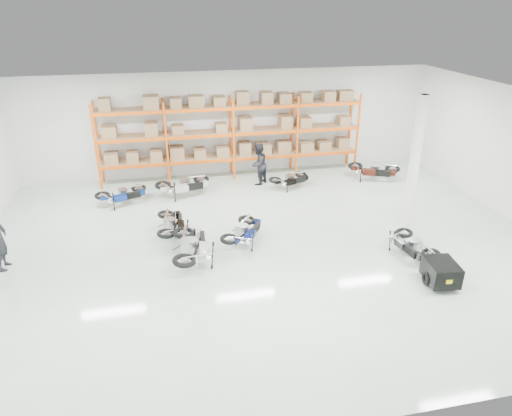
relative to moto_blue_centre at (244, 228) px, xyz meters
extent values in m
plane|color=#B3C8B7|center=(0.62, -0.31, -0.53)|extent=(18.00, 18.00, 0.00)
plane|color=white|center=(0.62, -0.31, 3.97)|extent=(18.00, 18.00, 0.00)
plane|color=silver|center=(0.62, 6.69, 1.72)|extent=(18.00, 0.00, 18.00)
plane|color=silver|center=(0.62, -7.31, 1.72)|extent=(18.00, 0.00, 18.00)
cube|color=#E7530C|center=(-4.98, 5.69, 1.22)|extent=(0.08, 0.08, 3.50)
cube|color=#E7530C|center=(-4.98, 6.59, 1.22)|extent=(0.08, 0.08, 3.50)
cube|color=#E7530C|center=(-2.18, 5.69, 1.22)|extent=(0.08, 0.08, 3.50)
cube|color=#E7530C|center=(-2.18, 6.59, 1.22)|extent=(0.08, 0.08, 3.50)
cube|color=#E7530C|center=(0.62, 5.69, 1.22)|extent=(0.08, 0.08, 3.50)
cube|color=#E7530C|center=(0.62, 6.59, 1.22)|extent=(0.08, 0.08, 3.50)
cube|color=#E7530C|center=(3.42, 5.69, 1.22)|extent=(0.08, 0.08, 3.50)
cube|color=#E7530C|center=(3.42, 6.59, 1.22)|extent=(0.08, 0.08, 3.50)
cube|color=#E7530C|center=(6.22, 5.69, 1.22)|extent=(0.08, 0.08, 3.50)
cube|color=#E7530C|center=(6.22, 6.59, 1.22)|extent=(0.08, 0.08, 3.50)
cube|color=#E7530C|center=(-3.58, 5.69, 0.37)|extent=(2.70, 0.08, 0.12)
cube|color=#E7530C|center=(-3.58, 6.59, 0.37)|extent=(2.70, 0.08, 0.12)
cube|color=#93704C|center=(-3.58, 6.14, 0.44)|extent=(2.68, 0.88, 0.02)
cube|color=#93704C|center=(-3.58, 6.14, 0.67)|extent=(2.40, 0.70, 0.44)
cube|color=#E7530C|center=(-0.78, 5.69, 0.37)|extent=(2.70, 0.08, 0.12)
cube|color=#E7530C|center=(-0.78, 6.59, 0.37)|extent=(2.70, 0.08, 0.12)
cube|color=#93704C|center=(-0.78, 6.14, 0.44)|extent=(2.68, 0.88, 0.02)
cube|color=#93704C|center=(-0.78, 6.14, 0.67)|extent=(2.40, 0.70, 0.44)
cube|color=#E7530C|center=(2.02, 5.69, 0.37)|extent=(2.70, 0.08, 0.12)
cube|color=#E7530C|center=(2.02, 6.59, 0.37)|extent=(2.70, 0.08, 0.12)
cube|color=#93704C|center=(2.02, 6.14, 0.44)|extent=(2.68, 0.88, 0.02)
cube|color=#93704C|center=(2.02, 6.14, 0.67)|extent=(2.40, 0.70, 0.44)
cube|color=#E7530C|center=(4.82, 5.69, 0.37)|extent=(2.70, 0.08, 0.12)
cube|color=#E7530C|center=(4.82, 6.59, 0.37)|extent=(2.70, 0.08, 0.12)
cube|color=#93704C|center=(4.82, 6.14, 0.44)|extent=(2.68, 0.88, 0.02)
cube|color=#93704C|center=(4.82, 6.14, 0.67)|extent=(2.40, 0.70, 0.44)
cube|color=#E7530C|center=(-3.58, 5.69, 1.47)|extent=(2.70, 0.08, 0.12)
cube|color=#E7530C|center=(-3.58, 6.59, 1.47)|extent=(2.70, 0.08, 0.12)
cube|color=#93704C|center=(-3.58, 6.14, 1.54)|extent=(2.68, 0.88, 0.02)
cube|color=#93704C|center=(-3.58, 6.14, 1.77)|extent=(2.40, 0.70, 0.44)
cube|color=#E7530C|center=(-0.78, 5.69, 1.47)|extent=(2.70, 0.08, 0.12)
cube|color=#E7530C|center=(-0.78, 6.59, 1.47)|extent=(2.70, 0.08, 0.12)
cube|color=#93704C|center=(-0.78, 6.14, 1.54)|extent=(2.68, 0.88, 0.02)
cube|color=#93704C|center=(-0.78, 6.14, 1.77)|extent=(2.40, 0.70, 0.44)
cube|color=#E7530C|center=(2.02, 5.69, 1.47)|extent=(2.70, 0.08, 0.12)
cube|color=#E7530C|center=(2.02, 6.59, 1.47)|extent=(2.70, 0.08, 0.12)
cube|color=#93704C|center=(2.02, 6.14, 1.54)|extent=(2.68, 0.88, 0.02)
cube|color=#93704C|center=(2.02, 6.14, 1.77)|extent=(2.40, 0.70, 0.44)
cube|color=#E7530C|center=(4.82, 5.69, 1.47)|extent=(2.70, 0.08, 0.12)
cube|color=#E7530C|center=(4.82, 6.59, 1.47)|extent=(2.70, 0.08, 0.12)
cube|color=#93704C|center=(4.82, 6.14, 1.54)|extent=(2.68, 0.88, 0.02)
cube|color=#93704C|center=(4.82, 6.14, 1.77)|extent=(2.40, 0.70, 0.44)
cube|color=#E7530C|center=(-3.58, 5.69, 2.57)|extent=(2.70, 0.08, 0.12)
cube|color=#E7530C|center=(-3.58, 6.59, 2.57)|extent=(2.70, 0.08, 0.12)
cube|color=#93704C|center=(-3.58, 6.14, 2.64)|extent=(2.68, 0.88, 0.02)
cube|color=#93704C|center=(-3.58, 6.14, 2.87)|extent=(2.40, 0.70, 0.44)
cube|color=#E7530C|center=(-0.78, 5.69, 2.57)|extent=(2.70, 0.08, 0.12)
cube|color=#E7530C|center=(-0.78, 6.59, 2.57)|extent=(2.70, 0.08, 0.12)
cube|color=#93704C|center=(-0.78, 6.14, 2.64)|extent=(2.68, 0.88, 0.02)
cube|color=#93704C|center=(-0.78, 6.14, 2.87)|extent=(2.40, 0.70, 0.44)
cube|color=#E7530C|center=(2.02, 5.69, 2.57)|extent=(2.70, 0.08, 0.12)
cube|color=#E7530C|center=(2.02, 6.59, 2.57)|extent=(2.70, 0.08, 0.12)
cube|color=#93704C|center=(2.02, 6.14, 2.64)|extent=(2.68, 0.88, 0.02)
cube|color=#93704C|center=(2.02, 6.14, 2.87)|extent=(2.40, 0.70, 0.44)
cube|color=#E7530C|center=(4.82, 5.69, 2.57)|extent=(2.70, 0.08, 0.12)
cube|color=#E7530C|center=(4.82, 6.59, 2.57)|extent=(2.70, 0.08, 0.12)
cube|color=#93704C|center=(4.82, 6.14, 2.64)|extent=(2.68, 0.88, 0.02)
cube|color=#93704C|center=(4.82, 6.14, 2.87)|extent=(2.40, 0.70, 0.44)
cube|color=white|center=(5.82, 0.19, 1.72)|extent=(0.25, 0.25, 4.50)
cube|color=black|center=(4.83, -3.49, -0.11)|extent=(0.90, 1.08, 0.57)
cube|color=yellow|center=(4.83, -3.98, -0.11)|extent=(0.17, 0.04, 0.11)
torus|color=black|center=(4.44, -3.49, -0.32)|extent=(0.08, 0.39, 0.39)
torus|color=black|center=(5.23, -3.49, -0.32)|extent=(0.08, 0.39, 0.39)
cylinder|color=black|center=(4.83, -2.81, -0.06)|extent=(0.16, 0.93, 0.04)
imported|color=black|center=(1.53, 4.94, 0.36)|extent=(1.08, 1.08, 1.77)
camera|label=1|loc=(-2.32, -12.83, 6.69)|focal=32.00mm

